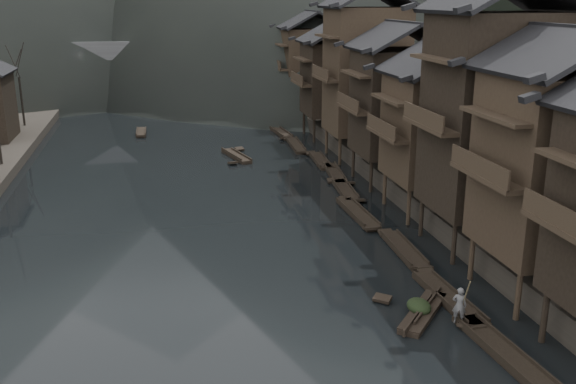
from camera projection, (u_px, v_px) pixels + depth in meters
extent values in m
plane|color=black|center=(220.00, 315.00, 31.94)|extent=(300.00, 300.00, 0.00)
cube|color=#2D2823|center=(479.00, 123.00, 75.98)|extent=(40.00, 200.00, 1.80)
cylinder|color=black|center=(544.00, 316.00, 29.09)|extent=(0.30, 0.30, 2.90)
cube|color=#33271C|center=(574.00, 232.00, 25.21)|extent=(1.20, 5.70, 0.25)
cylinder|color=#33271C|center=(518.00, 295.00, 31.15)|extent=(0.30, 0.30, 2.90)
cylinder|color=#33271C|center=(472.00, 258.00, 35.65)|extent=(0.30, 0.30, 2.90)
cylinder|color=#33271C|center=(569.00, 290.00, 31.69)|extent=(0.30, 0.30, 2.90)
cylinder|color=#33271C|center=(517.00, 254.00, 36.19)|extent=(0.30, 0.30, 2.90)
cube|color=#33271C|center=(560.00, 164.00, 32.30)|extent=(7.00, 6.00, 9.10)
cube|color=#33271C|center=(487.00, 177.00, 31.65)|extent=(1.20, 5.70, 0.25)
cylinder|color=black|center=(454.00, 243.00, 37.71)|extent=(0.30, 0.30, 2.90)
cylinder|color=black|center=(421.00, 217.00, 42.20)|extent=(0.30, 0.30, 2.90)
cylinder|color=black|center=(497.00, 240.00, 38.25)|extent=(0.30, 0.30, 2.90)
cylinder|color=black|center=(460.00, 214.00, 42.74)|extent=(0.30, 0.30, 2.90)
cube|color=black|center=(493.00, 114.00, 38.47)|extent=(7.00, 6.00, 11.77)
cube|color=#33271C|center=(430.00, 126.00, 37.86)|extent=(1.20, 5.70, 0.25)
cylinder|color=#33271C|center=(409.00, 207.00, 44.26)|extent=(0.30, 0.30, 2.90)
cylinder|color=#33271C|center=(385.00, 188.00, 48.76)|extent=(0.30, 0.30, 2.90)
cylinder|color=#33271C|center=(446.00, 204.00, 44.80)|extent=(0.30, 0.30, 2.90)
cylinder|color=#33271C|center=(419.00, 185.00, 49.30)|extent=(0.30, 0.30, 2.90)
cube|color=#33271C|center=(441.00, 127.00, 45.65)|extent=(7.00, 6.00, 7.44)
cube|color=#33271C|center=(387.00, 134.00, 44.98)|extent=(1.20, 5.70, 0.25)
cylinder|color=black|center=(371.00, 177.00, 51.75)|extent=(0.30, 0.30, 2.90)
cylinder|color=black|center=(353.00, 162.00, 56.25)|extent=(0.30, 0.30, 2.90)
cylinder|color=black|center=(403.00, 175.00, 52.29)|extent=(0.30, 0.30, 2.90)
cylinder|color=black|center=(383.00, 161.00, 56.79)|extent=(0.30, 0.30, 2.90)
cube|color=black|center=(400.00, 102.00, 52.98)|extent=(7.00, 6.00, 8.55)
cube|color=#33271C|center=(353.00, 109.00, 52.33)|extent=(1.20, 5.70, 0.25)
cylinder|color=#33271C|center=(340.00, 151.00, 60.18)|extent=(0.30, 0.30, 2.90)
cylinder|color=#33271C|center=(327.00, 141.00, 64.68)|extent=(0.30, 0.30, 2.90)
cylinder|color=#33271C|center=(368.00, 150.00, 60.72)|extent=(0.30, 0.30, 2.90)
cylinder|color=#33271C|center=(353.00, 139.00, 65.21)|extent=(0.30, 0.30, 2.90)
cube|color=#33271C|center=(366.00, 71.00, 60.95)|extent=(7.00, 6.00, 11.69)
cube|color=#33271C|center=(325.00, 78.00, 60.34)|extent=(1.20, 5.70, 0.25)
cylinder|color=black|center=(314.00, 131.00, 69.55)|extent=(0.30, 0.30, 2.90)
cylinder|color=black|center=(304.00, 122.00, 74.04)|extent=(0.30, 0.30, 2.90)
cylinder|color=black|center=(338.00, 130.00, 70.08)|extent=(0.30, 0.30, 2.90)
cylinder|color=black|center=(327.00, 122.00, 74.58)|extent=(0.30, 0.30, 2.90)
cube|color=black|center=(337.00, 79.00, 70.87)|extent=(7.00, 6.00, 7.87)
cube|color=#33271C|center=(301.00, 83.00, 70.21)|extent=(1.20, 5.70, 0.25)
cylinder|color=#33271C|center=(291.00, 112.00, 80.78)|extent=(0.30, 0.30, 2.90)
cylinder|color=#33271C|center=(283.00, 106.00, 85.28)|extent=(0.30, 0.30, 2.90)
cylinder|color=#33271C|center=(312.00, 111.00, 81.32)|extent=(0.30, 0.30, 2.90)
cylinder|color=#33271C|center=(304.00, 105.00, 85.81)|extent=(0.30, 0.30, 2.90)
cube|color=#33271C|center=(311.00, 64.00, 81.98)|extent=(7.00, 6.00, 8.79)
cube|color=#33271C|center=(280.00, 68.00, 81.32)|extent=(1.20, 5.70, 0.25)
cylinder|color=black|center=(26.00, 99.00, 73.50)|extent=(0.24, 0.24, 5.53)
cube|color=black|center=(508.00, 357.00, 27.97)|extent=(1.66, 7.70, 0.30)
cube|color=black|center=(508.00, 353.00, 27.92)|extent=(1.70, 7.55, 0.10)
cube|color=black|center=(474.00, 314.00, 31.41)|extent=(1.00, 1.00, 0.37)
cube|color=black|center=(448.00, 299.00, 33.33)|extent=(1.42, 6.52, 0.30)
cube|color=black|center=(449.00, 296.00, 33.28)|extent=(1.47, 6.39, 0.10)
cube|color=black|center=(427.00, 272.00, 36.23)|extent=(0.97, 0.84, 0.34)
cube|color=black|center=(474.00, 325.00, 30.36)|extent=(0.97, 0.84, 0.34)
cube|color=black|center=(403.00, 250.00, 39.78)|extent=(1.28, 6.14, 0.30)
cube|color=black|center=(404.00, 247.00, 39.73)|extent=(1.33, 6.02, 0.10)
cube|color=black|center=(386.00, 232.00, 42.47)|extent=(0.96, 0.78, 0.33)
cube|color=black|center=(424.00, 266.00, 37.01)|extent=(0.96, 0.78, 0.33)
cube|color=black|center=(357.00, 214.00, 46.46)|extent=(1.29, 6.86, 0.30)
cube|color=black|center=(357.00, 211.00, 46.40)|extent=(1.34, 6.73, 0.10)
cube|color=black|center=(346.00, 198.00, 49.51)|extent=(0.96, 0.87, 0.35)
cube|color=black|center=(371.00, 227.00, 43.33)|extent=(0.96, 0.87, 0.35)
cube|color=black|center=(345.00, 191.00, 51.96)|extent=(1.58, 6.03, 0.30)
cube|color=black|center=(345.00, 189.00, 51.91)|extent=(1.62, 5.91, 0.10)
cube|color=black|center=(333.00, 180.00, 54.55)|extent=(0.99, 0.81, 0.32)
cube|color=black|center=(359.00, 199.00, 49.30)|extent=(0.99, 0.81, 0.32)
cube|color=black|center=(335.00, 174.00, 56.93)|extent=(1.84, 6.86, 0.30)
cube|color=black|center=(335.00, 172.00, 56.88)|extent=(1.88, 6.73, 0.10)
cube|color=black|center=(321.00, 164.00, 59.85)|extent=(1.02, 0.93, 0.35)
cube|color=black|center=(349.00, 182.00, 53.94)|extent=(1.02, 0.93, 0.35)
cube|color=black|center=(320.00, 161.00, 61.41)|extent=(1.46, 6.33, 0.30)
cube|color=black|center=(320.00, 159.00, 61.36)|extent=(1.51, 6.21, 0.10)
cube|color=black|center=(311.00, 152.00, 64.16)|extent=(0.98, 0.83, 0.33)
cube|color=black|center=(330.00, 167.00, 58.59)|extent=(0.98, 0.83, 0.33)
cube|color=black|center=(296.00, 146.00, 67.75)|extent=(1.49, 7.14, 0.30)
cube|color=black|center=(296.00, 144.00, 67.70)|extent=(1.54, 7.00, 0.10)
cube|color=black|center=(288.00, 138.00, 70.85)|extent=(0.98, 0.92, 0.35)
cube|color=black|center=(305.00, 151.00, 64.56)|extent=(0.98, 0.92, 0.35)
cube|color=black|center=(281.00, 133.00, 73.92)|extent=(1.65, 6.31, 0.30)
cube|color=black|center=(281.00, 132.00, 73.87)|extent=(1.69, 6.20, 0.10)
cube|color=black|center=(279.00, 127.00, 76.73)|extent=(1.00, 0.85, 0.33)
cube|color=black|center=(284.00, 137.00, 71.04)|extent=(1.00, 0.85, 0.33)
cube|color=black|center=(272.00, 122.00, 80.18)|extent=(1.18, 6.17, 0.30)
cube|color=black|center=(272.00, 121.00, 80.13)|extent=(1.24, 6.04, 0.10)
cube|color=black|center=(267.00, 117.00, 82.89)|extent=(0.95, 0.77, 0.33)
cube|color=black|center=(277.00, 126.00, 77.38)|extent=(0.95, 0.77, 0.33)
cube|color=black|center=(236.00, 156.00, 63.24)|extent=(2.39, 6.01, 0.30)
cube|color=black|center=(236.00, 154.00, 63.19)|extent=(2.41, 5.90, 0.10)
cube|color=black|center=(239.00, 148.00, 65.93)|extent=(1.00, 0.92, 0.32)
cube|color=black|center=(233.00, 162.00, 60.48)|extent=(1.00, 0.92, 0.32)
cube|color=black|center=(141.00, 133.00, 74.13)|extent=(1.06, 4.51, 0.30)
cube|color=black|center=(141.00, 131.00, 74.08)|extent=(1.11, 4.42, 0.10)
cube|color=black|center=(141.00, 128.00, 76.11)|extent=(0.86, 0.58, 0.29)
cube|color=black|center=(141.00, 135.00, 72.07)|extent=(0.86, 0.58, 0.29)
cube|color=black|center=(189.00, 109.00, 89.49)|extent=(1.34, 5.60, 0.30)
cube|color=black|center=(189.00, 108.00, 89.44)|extent=(1.39, 5.50, 0.10)
cube|color=black|center=(189.00, 105.00, 91.98)|extent=(0.89, 0.74, 0.31)
cube|color=black|center=(189.00, 112.00, 86.93)|extent=(0.89, 0.74, 0.31)
cube|color=black|center=(221.00, 100.00, 97.94)|extent=(4.26, 4.82, 0.30)
cube|color=black|center=(221.00, 99.00, 97.89)|extent=(4.23, 4.77, 0.10)
cube|color=black|center=(209.00, 97.00, 99.45)|extent=(1.09, 1.06, 0.31)
cube|color=black|center=(234.00, 100.00, 96.35)|extent=(1.09, 1.06, 0.31)
cube|color=#4C4C4F|center=(169.00, 52.00, 97.26)|extent=(40.00, 6.00, 1.60)
cube|color=#4C4C4F|center=(169.00, 44.00, 94.35)|extent=(40.00, 0.50, 1.00)
cube|color=#4C4C4F|center=(168.00, 42.00, 99.41)|extent=(40.00, 0.50, 1.00)
cube|color=#4C4C4F|center=(75.00, 81.00, 95.69)|extent=(3.20, 6.00, 6.40)
cube|color=#4C4C4F|center=(140.00, 79.00, 97.55)|extent=(3.20, 6.00, 6.40)
cube|color=#4C4C4F|center=(200.00, 78.00, 99.31)|extent=(3.20, 6.00, 6.40)
cube|color=#4C4C4F|center=(260.00, 76.00, 101.16)|extent=(3.20, 6.00, 6.40)
cube|color=black|center=(423.00, 313.00, 31.88)|extent=(3.91, 4.36, 0.30)
cube|color=black|center=(423.00, 309.00, 31.83)|extent=(3.89, 4.32, 0.10)
cube|color=black|center=(382.00, 297.00, 33.21)|extent=(1.07, 1.04, 0.30)
cube|color=black|center=(467.00, 324.00, 30.48)|extent=(1.07, 1.04, 0.30)
ellipsoid|color=black|center=(419.00, 300.00, 31.84)|extent=(1.15, 1.51, 0.69)
imported|color=#5F5F62|center=(460.00, 301.00, 30.45)|extent=(0.80, 0.71, 1.85)
cylinder|color=#8C7A51|center=(468.00, 249.00, 29.72)|extent=(1.00, 2.69, 3.41)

